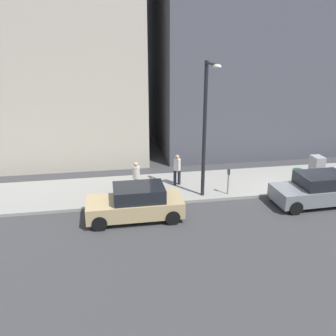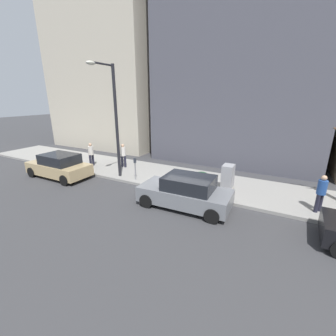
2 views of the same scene
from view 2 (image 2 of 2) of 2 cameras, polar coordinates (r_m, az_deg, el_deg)
name	(u,v)px [view 2 (image 2 of 2)]	position (r m, az deg, el deg)	size (l,w,h in m)	color
ground_plane	(181,195)	(11.89, 3.31, -6.82)	(120.00, 120.00, 0.00)	#38383A
sidewalk	(195,181)	(13.56, 6.87, -3.41)	(4.00, 36.00, 0.15)	gray
parked_car_grey	(186,192)	(10.39, 4.52, -6.14)	(2.03, 4.25, 1.52)	slate
parked_car_tan	(59,166)	(15.79, -25.91, 0.45)	(1.92, 4.20, 1.52)	tan
parking_meter	(135,166)	(13.45, -8.34, 0.41)	(0.14, 0.10, 1.35)	slate
utility_box	(228,179)	(12.12, 14.90, -2.59)	(0.83, 0.61, 1.43)	#A8A399
streetlamp	(113,113)	(13.58, -13.86, 13.33)	(1.97, 0.32, 6.50)	black
trash_bin	(201,181)	(12.17, 8.38, -3.33)	(0.56, 0.56, 0.90)	#14381E
pedestrian_near_meter	(321,192)	(11.55, 34.38, -4.95)	(0.36, 0.36, 1.66)	#1E1E2D
pedestrian_midblock	(123,154)	(16.06, -11.32, 3.47)	(0.36, 0.40, 1.66)	#1E1E2D
pedestrian_far_corner	(91,153)	(16.99, -18.97, 3.62)	(0.40, 0.36, 1.66)	#1E1E2D
office_block_center	(254,8)	(22.72, 20.98, 33.66)	(12.07, 12.07, 23.16)	#4C4C56
office_tower_right	(120,10)	(27.94, -12.02, 34.59)	(11.08, 11.08, 26.48)	#BCB29E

